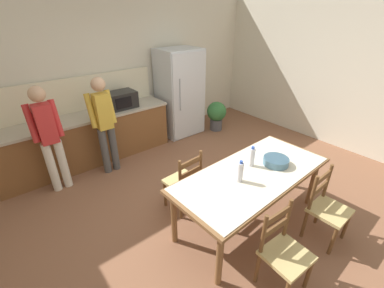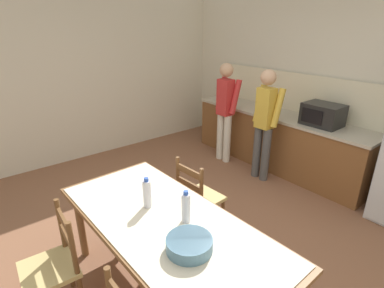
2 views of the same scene
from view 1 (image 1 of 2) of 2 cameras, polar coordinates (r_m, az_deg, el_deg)
ground_plane at (r=3.92m, az=3.69°, el=-12.37°), size 8.32×8.32×0.00m
wall_back at (r=5.35m, az=-16.18°, el=15.25°), size 6.52×0.12×2.90m
wall_right at (r=5.85m, az=29.17°, el=13.93°), size 0.12×5.20×2.90m
kitchen_counter at (r=4.99m, az=-22.01°, el=1.08°), size 3.02×0.66×0.89m
counter_splashback at (r=5.02m, az=-24.69°, el=9.87°), size 2.98×0.03×0.60m
refrigerator at (r=5.64m, az=-2.71°, el=11.25°), size 0.87×0.73×1.83m
microwave at (r=4.98m, az=-15.34°, el=9.48°), size 0.50×0.39×0.30m
dining_table at (r=3.25m, az=13.30°, el=-7.27°), size 2.12×0.99×0.77m
bottle_near_centre at (r=2.96m, az=10.67°, el=-6.10°), size 0.07×0.07×0.27m
bottle_off_centre at (r=3.27m, az=13.17°, el=-2.82°), size 0.07×0.07×0.27m
serving_bowl at (r=3.42m, az=18.15°, el=-3.54°), size 0.32×0.32×0.09m
chair_side_far_left at (r=3.53m, az=-1.78°, el=-8.34°), size 0.45×0.43×0.91m
chair_side_near_right at (r=3.51m, az=27.77°, el=-12.50°), size 0.43×0.41×0.91m
chair_side_near_left at (r=2.84m, az=19.65°, el=-21.66°), size 0.44×0.42×0.91m
person_at_sink at (r=4.21m, az=-29.25°, el=1.71°), size 0.41×0.28×1.64m
person_at_counter at (r=4.37m, az=-18.91°, el=4.73°), size 0.41×0.28×1.63m
potted_plant at (r=5.94m, az=5.47°, el=6.66°), size 0.44×0.44×0.67m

